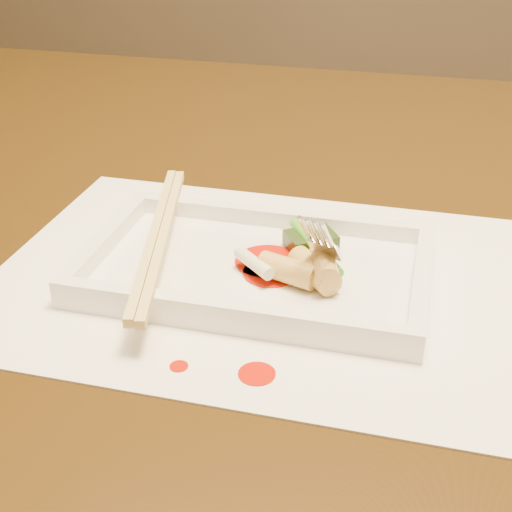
% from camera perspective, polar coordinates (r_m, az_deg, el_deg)
% --- Properties ---
extents(table, '(1.40, 0.90, 0.75)m').
position_cam_1_polar(table, '(0.74, 4.38, -2.05)').
color(table, black).
rests_on(table, ground).
extents(placemat, '(0.40, 0.30, 0.00)m').
position_cam_1_polar(placemat, '(0.55, -0.00, -1.70)').
color(placemat, white).
rests_on(placemat, table).
extents(sauce_splatter_a, '(0.02, 0.02, 0.00)m').
position_cam_1_polar(sauce_splatter_a, '(0.45, 0.07, -9.40)').
color(sauce_splatter_a, red).
rests_on(sauce_splatter_a, placemat).
extents(sauce_splatter_b, '(0.01, 0.01, 0.00)m').
position_cam_1_polar(sauce_splatter_b, '(0.46, -6.19, -8.76)').
color(sauce_splatter_b, red).
rests_on(sauce_splatter_b, placemat).
extents(plate_base, '(0.26, 0.16, 0.01)m').
position_cam_1_polar(plate_base, '(0.55, -0.00, -1.27)').
color(plate_base, white).
rests_on(plate_base, placemat).
extents(plate_rim_far, '(0.26, 0.01, 0.01)m').
position_cam_1_polar(plate_rim_far, '(0.61, 1.74, 3.10)').
color(plate_rim_far, white).
rests_on(plate_rim_far, plate_base).
extents(plate_rim_near, '(0.26, 0.01, 0.01)m').
position_cam_1_polar(plate_rim_near, '(0.48, -2.19, -4.52)').
color(plate_rim_near, white).
rests_on(plate_rim_near, plate_base).
extents(plate_rim_left, '(0.01, 0.14, 0.01)m').
position_cam_1_polar(plate_rim_left, '(0.58, -11.92, 1.24)').
color(plate_rim_left, white).
rests_on(plate_rim_left, plate_base).
extents(plate_rim_right, '(0.01, 0.14, 0.01)m').
position_cam_1_polar(plate_rim_right, '(0.53, 13.11, -1.92)').
color(plate_rim_right, white).
rests_on(plate_rim_right, plate_base).
extents(veg_piece, '(0.05, 0.04, 0.01)m').
position_cam_1_polar(veg_piece, '(0.57, 4.41, 1.27)').
color(veg_piece, black).
rests_on(veg_piece, plate_base).
extents(scallion_white, '(0.04, 0.03, 0.01)m').
position_cam_1_polar(scallion_white, '(0.53, -0.17, -0.56)').
color(scallion_white, '#EAEACC').
rests_on(scallion_white, plate_base).
extents(scallion_green, '(0.05, 0.08, 0.01)m').
position_cam_1_polar(scallion_green, '(0.55, 4.77, 0.73)').
color(scallion_green, green).
rests_on(scallion_green, plate_base).
extents(chopstick_a, '(0.06, 0.24, 0.01)m').
position_cam_1_polar(chopstick_a, '(0.56, -8.14, 1.69)').
color(chopstick_a, '#E3C471').
rests_on(chopstick_a, plate_rim_near).
extents(chopstick_b, '(0.06, 0.24, 0.01)m').
position_cam_1_polar(chopstick_b, '(0.56, -7.38, 1.60)').
color(chopstick_b, '#E3C471').
rests_on(chopstick_b, plate_rim_near).
extents(fork, '(0.09, 0.10, 0.14)m').
position_cam_1_polar(fork, '(0.52, 8.07, 6.18)').
color(fork, silver).
rests_on(fork, plate_base).
extents(sauce_blob_0, '(0.05, 0.05, 0.00)m').
position_cam_1_polar(sauce_blob_0, '(0.55, 0.96, -0.44)').
color(sauce_blob_0, red).
rests_on(sauce_blob_0, plate_base).
extents(sauce_blob_1, '(0.04, 0.04, 0.00)m').
position_cam_1_polar(sauce_blob_1, '(0.54, 1.15, -1.36)').
color(sauce_blob_1, red).
rests_on(sauce_blob_1, plate_base).
extents(rice_cake_0, '(0.03, 0.05, 0.02)m').
position_cam_1_polar(rice_cake_0, '(0.53, 4.69, -0.54)').
color(rice_cake_0, '#DABD65').
rests_on(rice_cake_0, plate_base).
extents(rice_cake_1, '(0.05, 0.03, 0.02)m').
position_cam_1_polar(rice_cake_1, '(0.52, 2.57, -1.17)').
color(rice_cake_1, '#DABD65').
rests_on(rice_cake_1, plate_base).
extents(rice_cake_2, '(0.03, 0.04, 0.02)m').
position_cam_1_polar(rice_cake_2, '(0.52, 5.48, -0.75)').
color(rice_cake_2, '#DABD65').
rests_on(rice_cake_2, plate_base).
extents(rice_cake_3, '(0.04, 0.05, 0.02)m').
position_cam_1_polar(rice_cake_3, '(0.52, 4.67, -1.16)').
color(rice_cake_3, '#DABD65').
rests_on(rice_cake_3, plate_base).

